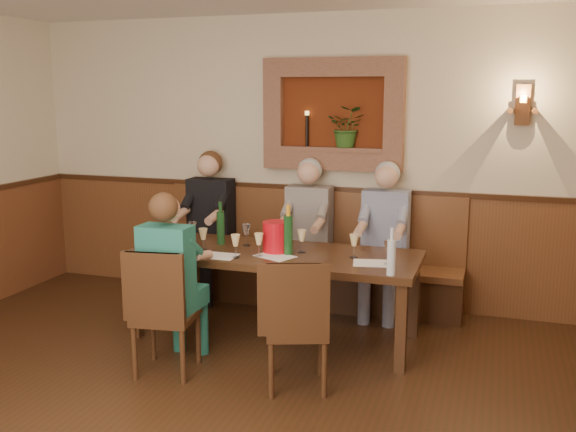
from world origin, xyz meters
name	(u,v)px	position (x,y,z in m)	size (l,w,h in m)	color
room_shell	(158,125)	(0.00, 0.00, 1.89)	(6.04, 6.04, 2.82)	beige
wainscoting	(167,355)	(0.00, 0.00, 0.59)	(6.02, 6.02, 1.15)	brown
wall_niche	(336,119)	(0.24, 2.94, 1.81)	(1.36, 0.30, 1.06)	#5C220D
wall_sconce	(523,106)	(1.90, 2.93, 1.94)	(0.25, 0.20, 0.35)	brown
dining_table	(275,260)	(0.00, 1.85, 0.68)	(2.40, 0.90, 0.75)	#3A1E11
bench	(307,271)	(0.00, 2.79, 0.33)	(3.00, 0.45, 1.11)	#381E0F
chair_near_left	(166,336)	(-0.53, 0.93, 0.28)	(0.49, 0.49, 0.96)	#3A1E11
chair_near_right	(297,351)	(0.47, 0.99, 0.28)	(0.54, 0.54, 0.95)	#3A1E11
person_bench_left	(208,237)	(-1.01, 2.69, 0.62)	(0.44, 0.55, 1.48)	black
person_bench_mid	(306,247)	(0.03, 2.69, 0.60)	(0.43, 0.53, 1.44)	#5F5957
person_bench_right	(383,253)	(0.77, 2.69, 0.60)	(0.43, 0.52, 1.44)	navy
person_chair_front	(173,295)	(-0.54, 1.07, 0.56)	(0.39, 0.48, 1.35)	#1A5B5B
spittoon_bucket	(276,237)	(0.01, 1.85, 0.88)	(0.23, 0.23, 0.26)	red
wine_bottle_green_a	(288,234)	(0.13, 1.80, 0.92)	(0.08, 0.08, 0.41)	#19471E
wine_bottle_green_b	(221,227)	(-0.54, 1.96, 0.90)	(0.09, 0.09, 0.37)	#19471E
water_bottle	(391,256)	(1.03, 1.46, 0.89)	(0.08, 0.08, 0.35)	silver
tasting_sheet_a	(163,246)	(-0.97, 1.71, 0.75)	(0.28, 0.20, 0.00)	white
tasting_sheet_b	(275,256)	(0.05, 1.70, 0.75)	(0.30, 0.22, 0.00)	white
tasting_sheet_c	(374,263)	(0.85, 1.74, 0.75)	(0.31, 0.22, 0.00)	white
tasting_sheet_d	(218,256)	(-0.39, 1.57, 0.75)	(0.31, 0.22, 0.00)	white
wine_glass_0	(236,246)	(-0.23, 1.56, 0.85)	(0.08, 0.08, 0.19)	#FFE298
wine_glass_1	(388,252)	(0.97, 1.74, 0.85)	(0.08, 0.08, 0.19)	white
wine_glass_2	(203,240)	(-0.58, 1.69, 0.85)	(0.08, 0.08, 0.19)	#FFE298
wine_glass_3	(302,241)	(0.22, 1.90, 0.85)	(0.08, 0.08, 0.19)	#FFE298
wine_glass_4	(259,245)	(-0.07, 1.67, 0.85)	(0.08, 0.08, 0.19)	#FFE298
wine_glass_5	(193,233)	(-0.79, 1.91, 0.85)	(0.08, 0.08, 0.19)	white
wine_glass_6	(247,235)	(-0.30, 1.98, 0.85)	(0.08, 0.08, 0.19)	white
wine_glass_7	(354,246)	(0.67, 1.87, 0.85)	(0.08, 0.08, 0.19)	#FFE298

